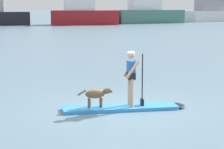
{
  "coord_description": "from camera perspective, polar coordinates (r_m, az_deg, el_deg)",
  "views": [
    {
      "loc": [
        -3.24,
        -11.63,
        3.14
      ],
      "look_at": [
        0.0,
        1.0,
        0.9
      ],
      "focal_mm": 66.55,
      "sensor_mm": 36.0,
      "label": 1
    }
  ],
  "objects": [
    {
      "name": "paddleboard",
      "position": [
        12.51,
        2.19,
        -4.56
      ],
      "size": [
        3.77,
        0.98,
        0.1
      ],
      "color": "#338CD8",
      "rests_on": "ground_plane"
    },
    {
      "name": "person_paddler",
      "position": [
        12.32,
        2.69,
        0.04
      ],
      "size": [
        0.62,
        0.5,
        1.66
      ],
      "color": "tan",
      "rests_on": "paddleboard"
    },
    {
      "name": "moored_boat_outer",
      "position": [
        76.88,
        13.68,
        8.21
      ],
      "size": [
        11.68,
        6.07,
        4.51
      ],
      "color": "silver",
      "rests_on": "ground_plane"
    },
    {
      "name": "dog",
      "position": [
        12.24,
        -2.11,
        -2.76
      ],
      "size": [
        1.05,
        0.26,
        0.58
      ],
      "color": "brown",
      "rests_on": "paddleboard"
    },
    {
      "name": "moored_boat_starboard",
      "position": [
        67.66,
        5.07,
        8.29
      ],
      "size": [
        11.61,
        4.59,
        12.03
      ],
      "color": "#3F7266",
      "rests_on": "ground_plane"
    },
    {
      "name": "ground_plane",
      "position": [
        12.47,
        1.15,
        -4.83
      ],
      "size": [
        400.0,
        400.0,
        0.0
      ],
      "primitive_type": "plane",
      "color": "slate"
    },
    {
      "name": "moored_boat_port",
      "position": [
        62.81,
        -4.01,
        8.36
      ],
      "size": [
        10.27,
        4.57,
        9.36
      ],
      "color": "maroon",
      "rests_on": "ground_plane"
    }
  ]
}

